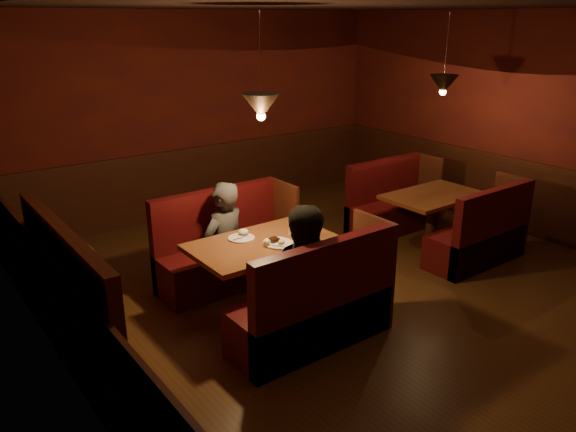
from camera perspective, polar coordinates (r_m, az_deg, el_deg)
room at (r=5.57m, az=6.25°, el=1.21°), size 6.02×7.02×2.92m
main_table at (r=5.49m, az=-2.40°, el=-4.24°), size 1.40×0.85×0.98m
main_bench_far at (r=6.22m, az=-6.40°, el=-3.88°), size 1.54×0.55×1.05m
main_bench_near at (r=5.04m, az=2.99°, el=-9.67°), size 1.54×0.55×1.05m
second_table at (r=7.36m, az=14.45°, el=0.84°), size 1.23×0.79×0.69m
second_bench_far at (r=7.89m, az=10.36°, el=0.85°), size 1.36×0.51×0.97m
second_bench_near at (r=7.04m, az=19.05°, el=-2.25°), size 1.36×0.51×0.97m
diner_a at (r=5.91m, az=-6.60°, el=-0.54°), size 0.64×0.50×1.56m
diner_b at (r=4.90m, az=2.23°, el=-4.25°), size 0.84×0.68×1.64m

